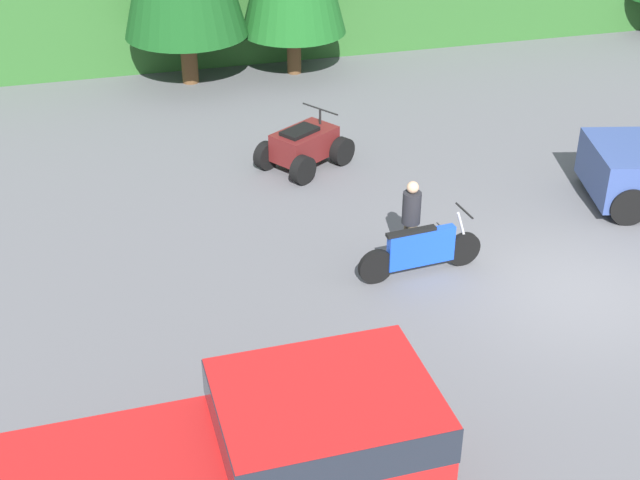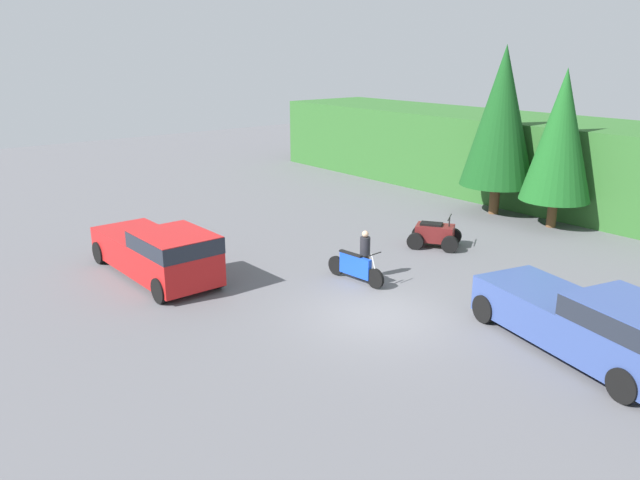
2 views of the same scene
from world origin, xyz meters
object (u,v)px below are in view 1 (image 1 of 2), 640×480
dirt_bike (421,251)px  quad_atv (304,146)px  pickup_truck_red (239,463)px  rider_person (411,219)px

dirt_bike → quad_atv: bearing=95.2°
pickup_truck_red → quad_atv: (3.22, 9.55, -0.47)m
pickup_truck_red → quad_atv: 10.09m
pickup_truck_red → dirt_bike: pickup_truck_red is taller
pickup_truck_red → quad_atv: bearing=70.3°
pickup_truck_red → dirt_bike: (4.11, 4.74, -0.48)m
pickup_truck_red → rider_person: (4.06, 5.19, -0.07)m
dirt_bike → pickup_truck_red: bearing=-136.2°
quad_atv → rider_person: (0.84, -4.36, 0.39)m
dirt_bike → quad_atv: quad_atv is taller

